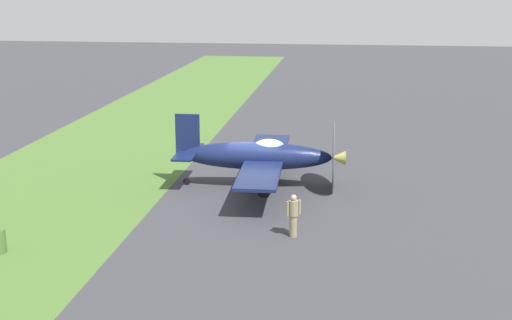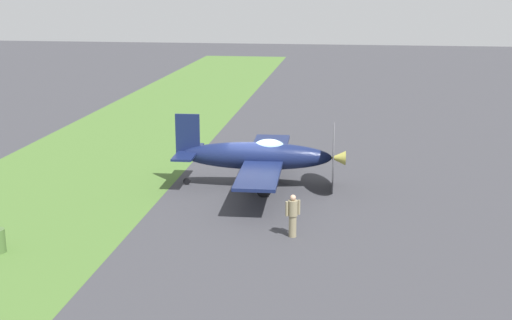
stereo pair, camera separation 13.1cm
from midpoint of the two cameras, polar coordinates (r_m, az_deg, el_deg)
ground_plane at (r=33.65m, az=-0.32°, el=-2.08°), size 160.00×160.00×0.00m
grass_verge at (r=36.14m, az=-15.40°, el=-1.43°), size 120.00×11.00×0.01m
airplane_lead at (r=32.87m, az=0.18°, el=0.34°), size 10.43×8.28×3.73m
ground_crew_chief at (r=26.63m, az=3.03°, el=-4.62°), size 0.38×0.56×1.73m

